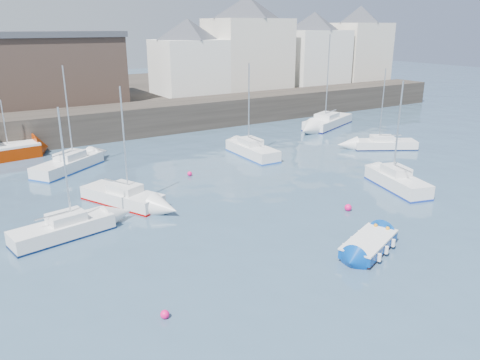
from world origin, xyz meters
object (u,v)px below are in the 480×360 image
blue_dinghy (369,245)px  sailboat_g (328,122)px  sailboat_f (252,150)px  buoy_mid (348,211)px  sailboat_h (69,164)px  sailboat_a (63,229)px  buoy_near (165,318)px  sailboat_d (384,144)px  sailboat_c (397,181)px  sailboat_b (123,196)px  buoy_far (190,176)px

blue_dinghy → sailboat_g: (19.38, 24.44, 0.16)m
sailboat_f → buoy_mid: sailboat_f is taller
sailboat_g → sailboat_h: (-28.97, -1.86, -0.04)m
sailboat_a → buoy_near: 9.93m
sailboat_d → buoy_near: sailboat_d is taller
sailboat_a → sailboat_g: (32.11, 14.42, 0.08)m
sailboat_c → sailboat_h: size_ratio=0.92×
blue_dinghy → sailboat_h: size_ratio=0.52×
sailboat_a → buoy_mid: sailboat_a is taller
buoy_near → buoy_mid: 14.84m
sailboat_b → sailboat_c: 18.85m
sailboat_b → buoy_near: sailboat_b is taller
sailboat_f → buoy_near: (-16.14, -18.20, -0.56)m
sailboat_a → buoy_far: (10.65, 6.23, -0.50)m
sailboat_b → buoy_mid: sailboat_b is taller
buoy_near → sailboat_c: bearing=15.6°
buoy_near → sailboat_h: bearing=86.3°
sailboat_b → sailboat_g: bearing=21.9°
sailboat_f → sailboat_h: bearing=164.3°
blue_dinghy → buoy_mid: (3.12, 4.63, -0.41)m
sailboat_c → sailboat_g: size_ratio=0.74×
sailboat_d → buoy_mid: 16.84m
blue_dinghy → buoy_far: blue_dinghy is taller
sailboat_a → sailboat_c: 22.10m
blue_dinghy → sailboat_h: sailboat_h is taller
buoy_mid → buoy_far: 12.74m
sailboat_c → sailboat_f: size_ratio=0.94×
blue_dinghy → buoy_near: blue_dinghy is taller
sailboat_b → sailboat_h: size_ratio=0.93×
sailboat_a → blue_dinghy: bearing=-38.2°
sailboat_c → buoy_far: bearing=136.7°
sailboat_h → buoy_near: bearing=-93.7°
sailboat_b → sailboat_g: size_ratio=0.75×
sailboat_g → buoy_mid: (-16.26, -19.81, -0.57)m
buoy_far → buoy_near: bearing=-119.3°
sailboat_c → sailboat_a: bearing=169.0°
sailboat_g → buoy_mid: size_ratio=22.73×
sailboat_g → sailboat_d: bearing=-102.8°
sailboat_g → sailboat_b: bearing=-158.1°
sailboat_d → buoy_far: sailboat_d is taller
sailboat_c → buoy_near: 20.79m
sailboat_c → sailboat_d: sailboat_c is taller
sailboat_f → sailboat_h: sailboat_h is taller
sailboat_b → buoy_near: size_ratio=20.97×
sailboat_b → sailboat_c: sailboat_b is taller
blue_dinghy → sailboat_d: (17.03, 14.11, 0.04)m
sailboat_b → sailboat_g: (27.72, 11.16, 0.08)m
sailboat_a → sailboat_f: (17.82, 8.42, 0.06)m
sailboat_g → blue_dinghy: bearing=-128.4°
blue_dinghy → sailboat_f: bearing=74.6°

